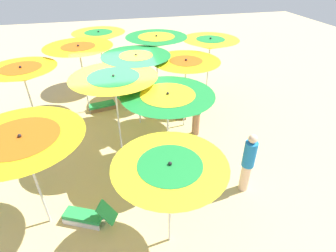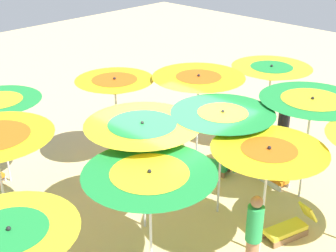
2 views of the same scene
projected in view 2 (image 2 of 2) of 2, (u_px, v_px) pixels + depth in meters
ground at (173, 211)px, 10.50m from camera, size 36.39×36.39×0.04m
beach_umbrella_2 at (10, 239)px, 6.62m from camera, size 2.02×2.02×2.13m
beach_umbrella_3 at (115, 87)px, 11.52m from camera, size 1.97×1.97×2.43m
beach_umbrella_4 at (143, 132)px, 9.02m from camera, size 2.28×2.28×2.49m
beach_umbrella_5 at (150, 183)px, 7.73m from camera, size 2.27×2.27×2.31m
beach_umbrella_6 at (198, 83)px, 11.42m from camera, size 2.29×2.29×2.53m
beach_umbrella_7 at (222, 120)px, 9.50m from camera, size 2.15×2.15×2.50m
beach_umbrella_8 at (268, 158)px, 8.30m from camera, size 2.10×2.10×2.39m
beach_umbrella_9 at (271, 74)px, 12.45m from camera, size 2.14×2.14×2.42m
beach_umbrella_10 at (312, 107)px, 10.03m from camera, size 2.29×2.29×2.54m
lounger_0 at (268, 174)px, 11.58m from camera, size 1.29×0.53×0.55m
lounger_1 at (20, 251)px, 8.95m from camera, size 1.23×0.82×0.65m
lounger_3 at (214, 164)px, 11.99m from camera, size 1.29×0.61×0.60m
lounger_4 at (289, 227)px, 9.61m from camera, size 0.70×1.23×0.63m
beachgoer_0 at (282, 134)px, 12.07m from camera, size 0.30×0.30×1.68m
beachgoer_2 at (254, 235)px, 8.30m from camera, size 0.30×0.30×1.72m
beach_ball at (151, 134)px, 13.79m from camera, size 0.25×0.25×0.25m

